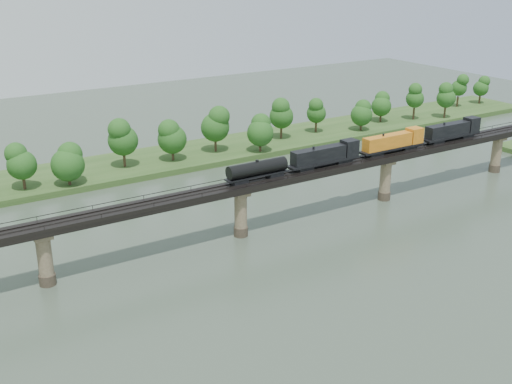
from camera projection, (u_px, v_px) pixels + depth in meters
ground at (330, 296)px, 110.19m from camera, size 400.00×400.00×0.00m
far_bank at (139, 164)px, 177.52m from camera, size 300.00×24.00×1.60m
bridge at (241, 211)px, 132.17m from camera, size 236.00×30.00×11.50m
bridge_superstructure at (240, 182)px, 129.98m from camera, size 220.00×4.90×0.75m
far_treeline at (115, 144)px, 167.09m from camera, size 289.06×17.54×13.60m
freight_train at (371, 147)px, 146.55m from camera, size 73.56×2.87×5.06m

